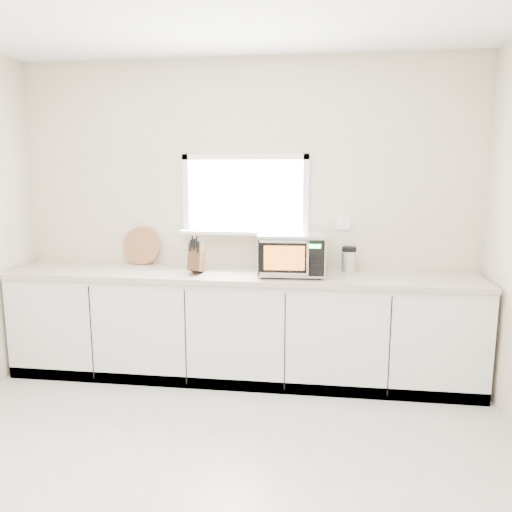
# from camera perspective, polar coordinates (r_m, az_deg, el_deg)

# --- Properties ---
(ground) EXTENTS (4.00, 4.00, 0.00)m
(ground) POSITION_cam_1_polar(r_m,az_deg,el_deg) (3.00, -7.65, -26.49)
(ground) COLOR beige
(ground) RESTS_ON ground
(back_wall) EXTENTS (4.00, 0.17, 2.70)m
(back_wall) POSITION_cam_1_polar(r_m,az_deg,el_deg) (4.39, -1.19, 4.57)
(back_wall) COLOR beige
(back_wall) RESTS_ON ground
(cabinets) EXTENTS (3.92, 0.60, 0.88)m
(cabinets) POSITION_cam_1_polar(r_m,az_deg,el_deg) (4.29, -1.76, -8.19)
(cabinets) COLOR silver
(cabinets) RESTS_ON ground
(countertop) EXTENTS (3.92, 0.64, 0.04)m
(countertop) POSITION_cam_1_polar(r_m,az_deg,el_deg) (4.16, -1.82, -2.20)
(countertop) COLOR beige
(countertop) RESTS_ON cabinets
(microwave) EXTENTS (0.55, 0.45, 0.34)m
(microwave) POSITION_cam_1_polar(r_m,az_deg,el_deg) (4.05, 4.10, 0.33)
(microwave) COLOR black
(microwave) RESTS_ON countertop
(knife_block) EXTENTS (0.11, 0.22, 0.32)m
(knife_block) POSITION_cam_1_polar(r_m,az_deg,el_deg) (4.14, -6.82, -0.12)
(knife_block) COLOR #4E2F1B
(knife_block) RESTS_ON countertop
(cutting_board) EXTENTS (0.34, 0.08, 0.34)m
(cutting_board) POSITION_cam_1_polar(r_m,az_deg,el_deg) (4.61, -12.94, 1.14)
(cutting_board) COLOR #9D5F3C
(cutting_board) RESTS_ON countertop
(coffee_grinder) EXTENTS (0.13, 0.13, 0.22)m
(coffee_grinder) POSITION_cam_1_polar(r_m,az_deg,el_deg) (4.25, 10.57, -0.36)
(coffee_grinder) COLOR #B8BAC0
(coffee_grinder) RESTS_ON countertop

